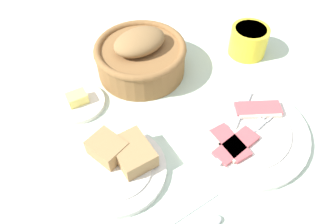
{
  "coord_description": "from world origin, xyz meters",
  "views": [
    {
      "loc": [
        -0.19,
        -0.34,
        0.52
      ],
      "look_at": [
        -0.06,
        0.06,
        0.02
      ],
      "focal_mm": 35.0,
      "sensor_mm": 36.0,
      "label": 1
    }
  ],
  "objects_px": {
    "sugar_cup": "(249,40)",
    "bread_basket": "(141,56)",
    "butter_dish": "(79,102)",
    "breakfast_plate": "(242,131)",
    "bread_plate": "(119,163)"
  },
  "relations": [
    {
      "from": "sugar_cup",
      "to": "bread_basket",
      "type": "relative_size",
      "value": 0.44
    },
    {
      "from": "bread_plate",
      "to": "sugar_cup",
      "type": "height_order",
      "value": "sugar_cup"
    },
    {
      "from": "sugar_cup",
      "to": "bread_basket",
      "type": "distance_m",
      "value": 0.26
    },
    {
      "from": "sugar_cup",
      "to": "bread_basket",
      "type": "bearing_deg",
      "value": 176.93
    },
    {
      "from": "bread_plate",
      "to": "bread_basket",
      "type": "height_order",
      "value": "bread_basket"
    },
    {
      "from": "breakfast_plate",
      "to": "bread_plate",
      "type": "height_order",
      "value": "bread_plate"
    },
    {
      "from": "breakfast_plate",
      "to": "bread_basket",
      "type": "distance_m",
      "value": 0.28
    },
    {
      "from": "bread_plate",
      "to": "sugar_cup",
      "type": "distance_m",
      "value": 0.43
    },
    {
      "from": "butter_dish",
      "to": "bread_basket",
      "type": "bearing_deg",
      "value": 21.83
    },
    {
      "from": "sugar_cup",
      "to": "bread_basket",
      "type": "height_order",
      "value": "bread_basket"
    },
    {
      "from": "sugar_cup",
      "to": "butter_dish",
      "type": "relative_size",
      "value": 0.81
    },
    {
      "from": "sugar_cup",
      "to": "bread_basket",
      "type": "xyz_separation_m",
      "value": [
        -0.26,
        0.01,
        0.01
      ]
    },
    {
      "from": "butter_dish",
      "to": "breakfast_plate",
      "type": "bearing_deg",
      "value": -30.66
    },
    {
      "from": "breakfast_plate",
      "to": "bread_plate",
      "type": "bearing_deg",
      "value": -179.46
    },
    {
      "from": "bread_plate",
      "to": "breakfast_plate",
      "type": "bearing_deg",
      "value": 0.54
    }
  ]
}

